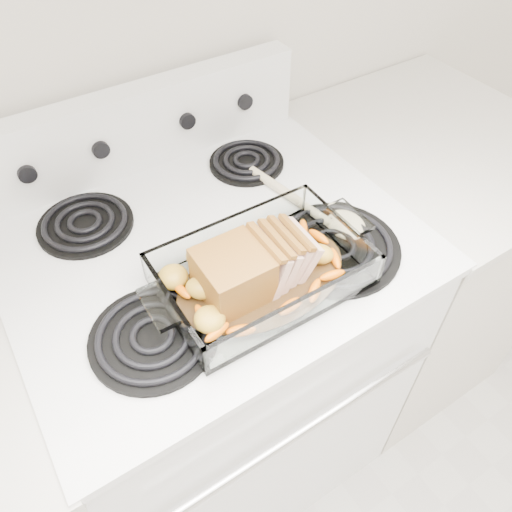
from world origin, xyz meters
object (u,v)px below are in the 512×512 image
electric_range (220,359)px  counter_right (404,262)px  pork_roast (248,269)px  baking_dish (262,274)px

electric_range → counter_right: bearing=-0.1°
electric_range → counter_right: 0.67m
pork_roast → baking_dish: bearing=20.4°
baking_dish → pork_roast: 0.04m
baking_dish → counter_right: bearing=14.4°
counter_right → pork_roast: bearing=-166.7°
electric_range → pork_roast: (-0.01, -0.16, 0.51)m
counter_right → baking_dish: 0.83m
counter_right → baking_dish: bearing=-166.1°
baking_dish → electric_range: bearing=99.1°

